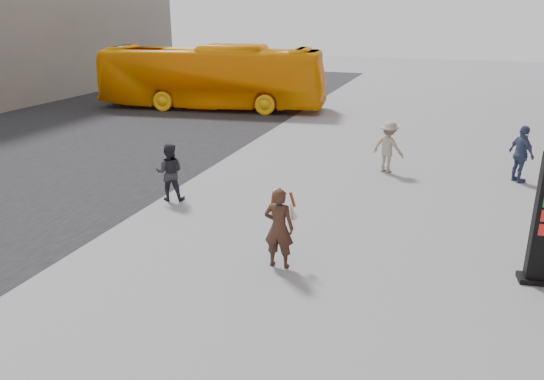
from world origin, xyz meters
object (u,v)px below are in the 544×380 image
(woman, at_px, (279,227))
(pedestrian_b, at_px, (388,147))
(pedestrian_a, at_px, (170,172))
(bus, at_px, (212,77))
(pedestrian_c, at_px, (521,154))

(woman, height_order, pedestrian_b, woman)
(pedestrian_a, xyz_separation_m, pedestrian_b, (5.19, 4.59, 0.04))
(bus, distance_m, pedestrian_b, 13.26)
(bus, relative_size, pedestrian_c, 6.78)
(bus, xyz_separation_m, pedestrian_b, (10.14, -8.51, -0.80))
(bus, xyz_separation_m, pedestrian_c, (14.00, -8.28, -0.76))
(pedestrian_c, bearing_deg, pedestrian_b, 60.11)
(bus, bearing_deg, pedestrian_b, -137.77)
(woman, relative_size, pedestrian_a, 1.07)
(pedestrian_b, bearing_deg, woman, 103.80)
(woman, height_order, pedestrian_c, pedestrian_c)
(pedestrian_a, relative_size, pedestrian_c, 0.91)
(pedestrian_a, distance_m, pedestrian_c, 10.25)
(pedestrian_b, bearing_deg, pedestrian_a, 64.26)
(bus, height_order, pedestrian_a, bus)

